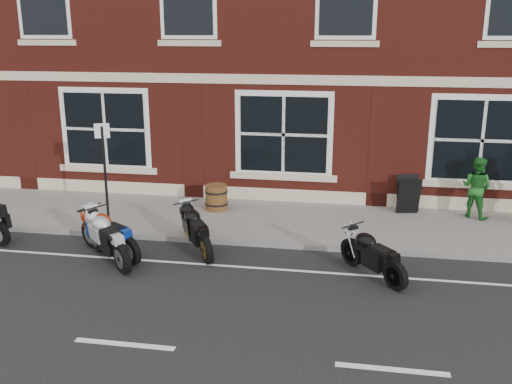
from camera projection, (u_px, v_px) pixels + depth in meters
The scene contains 11 objects.
ground at pixel (182, 267), 11.57m from camera, with size 80.00×80.00×0.00m, color black.
sidewalk at pixel (216, 218), 14.39m from camera, with size 30.00×3.00×0.12m, color slate.
kerb at pixel (200, 240), 12.90m from camera, with size 30.00×0.16×0.12m, color slate.
moto_sport_red at pixel (109, 232), 12.03m from camera, with size 1.77×1.21×0.91m.
moto_sport_black at pixel (198, 228), 12.27m from camera, with size 1.13×1.78×0.90m.
moto_sport_silver at pixel (109, 236), 11.75m from camera, with size 1.56×1.59×0.94m.
moto_naked_black at pixel (373, 253), 11.02m from camera, with size 1.26×1.55×0.85m.
pedestrian_right at pixel (476, 187), 14.06m from camera, with size 0.75×0.58×1.54m, color #1B601E.
a_board_sign at pixel (408, 194), 14.51m from camera, with size 0.57×0.38×0.95m, color black, non-canonical shape.
barrel_planter at pixel (216, 197), 14.77m from camera, with size 0.60×0.60×0.66m.
parking_sign at pixel (105, 167), 13.44m from camera, with size 0.33×0.14×2.43m.
Camera 1 is at (3.29, -10.30, 4.64)m, focal length 40.00 mm.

